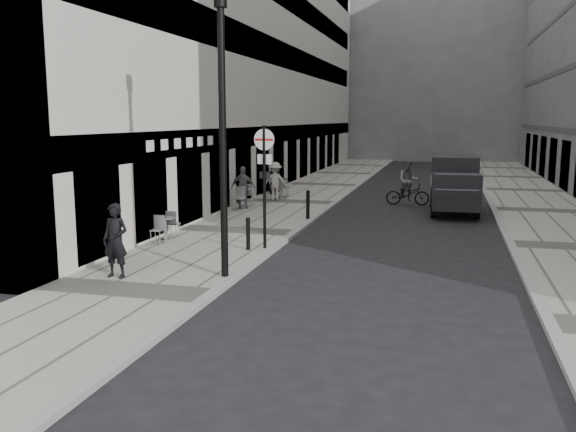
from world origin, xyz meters
name	(u,v)px	position (x,y,z in m)	size (l,w,h in m)	color
ground	(149,344)	(0.00, 0.00, 0.00)	(120.00, 120.00, 0.00)	black
sidewalk	(291,202)	(-2.00, 18.00, 0.06)	(4.00, 60.00, 0.12)	gray
far_sidewalk	(543,211)	(9.00, 18.00, 0.06)	(4.00, 60.00, 0.12)	gray
building_left	(251,27)	(-6.00, 24.50, 9.00)	(4.00, 45.00, 18.00)	beige
building_far	(417,48)	(1.50, 56.00, 11.00)	(24.00, 16.00, 22.00)	gray
walking_man	(115,241)	(-2.72, 3.60, 1.03)	(0.66, 0.44, 1.82)	black
sign_post	(264,170)	(-0.20, 7.74, 2.45)	(0.62, 0.13, 3.64)	black
lamppost	(222,122)	(-0.20, 4.36, 3.86)	(0.30, 0.30, 6.73)	black
bollard_near	(308,205)	(-0.15, 13.31, 0.64)	(0.14, 0.14, 1.03)	black
bollard_far	(248,235)	(-0.60, 7.37, 0.58)	(0.12, 0.12, 0.91)	black
panel_van	(454,181)	(5.30, 17.30, 1.33)	(2.02, 5.10, 2.37)	black
cyclist	(408,187)	(3.27, 18.92, 0.82)	(1.99, 0.81, 2.10)	black
pedestrian_a	(243,188)	(-3.39, 15.16, 1.03)	(1.06, 0.44, 1.81)	#5F5E63
pedestrian_b	(275,181)	(-2.80, 18.06, 1.02)	(1.17, 0.67, 1.81)	#ADA79F
pedestrian_c	(274,178)	(-3.60, 20.62, 0.92)	(0.78, 0.51, 1.60)	black
cafe_table_near	(166,227)	(-3.60, 8.09, 0.56)	(0.67, 1.51, 0.86)	#A8A8AA
cafe_table_mid	(244,196)	(-3.43, 15.39, 0.62)	(0.77, 1.74, 0.99)	silver
cafe_table_far	(281,188)	(-2.80, 19.11, 0.59)	(0.72, 1.63, 0.93)	#A6A6A8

